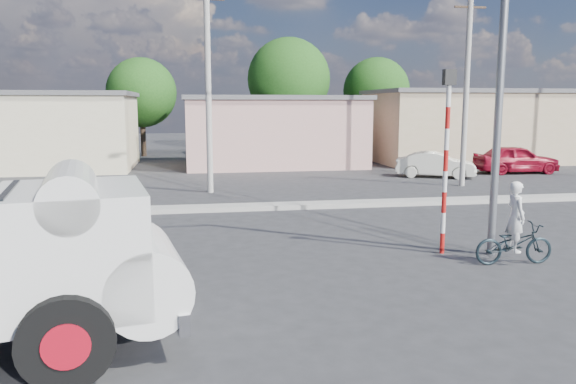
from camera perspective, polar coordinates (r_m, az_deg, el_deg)
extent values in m
plane|color=#2B2B2E|center=(11.74, 4.06, -8.80)|extent=(120.00, 120.00, 0.00)
cube|color=#99968E|center=(19.36, -1.56, -1.46)|extent=(40.00, 0.80, 0.16)
cylinder|color=black|center=(7.84, -21.59, -13.92)|extent=(1.26, 0.56, 1.21)
cylinder|color=red|center=(7.84, -21.59, -13.92)|extent=(0.66, 0.49, 0.60)
cylinder|color=black|center=(10.02, -21.18, -8.89)|extent=(1.26, 0.56, 1.21)
cylinder|color=red|center=(10.02, -21.18, -8.89)|extent=(0.66, 0.49, 0.60)
cube|color=silver|center=(8.65, -20.98, -5.21)|extent=(2.35, 2.57, 1.71)
cylinder|color=silver|center=(8.80, -14.63, -8.01)|extent=(1.58, 2.44, 1.21)
cylinder|color=silver|center=(8.51, -21.27, -0.15)|extent=(1.15, 2.36, 0.77)
cube|color=silver|center=(8.98, -11.67, -10.52)|extent=(0.56, 2.36, 0.31)
cube|color=black|center=(8.61, -26.31, -2.23)|extent=(0.41, 1.86, 0.77)
imported|color=black|center=(13.61, 21.96, -4.90)|extent=(1.82, 0.72, 0.94)
imported|color=white|center=(13.54, 22.04, -3.57)|extent=(0.41, 0.60, 1.58)
imported|color=white|center=(28.52, 14.77, 2.71)|extent=(4.01, 2.79, 1.25)
imported|color=maroon|center=(31.56, 22.15, 3.11)|extent=(4.39, 1.97, 1.47)
cylinder|color=red|center=(14.08, 15.39, -5.03)|extent=(0.11, 0.11, 0.50)
cylinder|color=white|center=(13.97, 15.48, -3.04)|extent=(0.11, 0.11, 0.50)
cylinder|color=red|center=(13.88, 15.56, -1.02)|extent=(0.11, 0.11, 0.50)
cylinder|color=white|center=(13.80, 15.65, 1.02)|extent=(0.11, 0.11, 0.50)
cylinder|color=red|center=(13.75, 15.74, 3.09)|extent=(0.11, 0.11, 0.50)
cylinder|color=white|center=(13.71, 15.82, 5.17)|extent=(0.11, 0.11, 0.50)
cylinder|color=red|center=(13.69, 15.91, 7.25)|extent=(0.11, 0.11, 0.50)
cylinder|color=white|center=(13.68, 16.00, 9.35)|extent=(0.11, 0.11, 0.50)
cube|color=black|center=(13.70, 16.08, 11.14)|extent=(0.28, 0.18, 0.36)
cylinder|color=slate|center=(13.96, 20.85, 12.18)|extent=(0.18, 0.18, 9.00)
cube|color=beige|center=(34.18, -25.62, 5.42)|extent=(12.00, 7.00, 4.00)
cube|color=#59595B|center=(34.15, -25.86, 8.97)|extent=(12.30, 7.30, 0.24)
cube|color=#D0998F|center=(33.23, -1.58, 6.04)|extent=(10.00, 7.00, 3.80)
cube|color=#59595B|center=(33.19, -1.60, 9.53)|extent=(10.30, 7.30, 0.24)
cube|color=tan|center=(36.88, 17.32, 6.24)|extent=(11.00, 7.00, 4.20)
cube|color=#59595B|center=(36.85, 17.48, 9.69)|extent=(11.30, 7.30, 0.24)
cylinder|color=#38281E|center=(40.03, -14.52, 6.02)|extent=(0.36, 0.36, 3.47)
sphere|color=#285E1C|center=(40.00, -14.66, 9.75)|extent=(4.71, 4.71, 4.71)
cylinder|color=#38281E|center=(39.45, 0.07, 6.79)|extent=(0.36, 0.36, 4.20)
sphere|color=#285E1C|center=(39.46, 0.07, 11.37)|extent=(5.70, 5.70, 5.70)
cylinder|color=#38281E|center=(43.12, 8.88, 6.50)|extent=(0.36, 0.36, 3.64)
sphere|color=#285E1C|center=(43.09, 8.96, 10.12)|extent=(4.94, 4.94, 4.94)
cylinder|color=#99968E|center=(22.87, -8.10, 9.92)|extent=(0.24, 0.24, 8.00)
cylinder|color=#99968E|center=(25.67, 17.64, 9.48)|extent=(0.24, 0.24, 8.00)
cube|color=#38281E|center=(25.98, 18.03, 17.43)|extent=(1.40, 0.08, 0.08)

